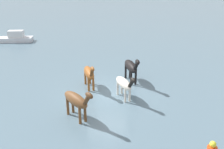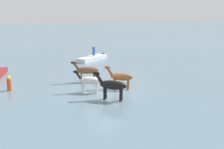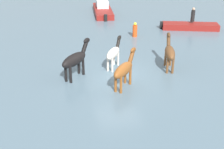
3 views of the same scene
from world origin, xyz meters
name	(u,v)px [view 1 (image 1 of 3)]	position (x,y,z in m)	size (l,w,h in m)	color
ground_plane	(106,92)	(0.00, 0.00, 0.00)	(217.23, 217.23, 0.00)	slate
horse_dark_mare	(131,67)	(-2.26, 0.42, 1.06)	(1.92, 2.11, 1.92)	black
horse_lead	(89,73)	(0.03, -1.24, 0.99)	(1.74, 2.02, 1.80)	brown
horse_gray_outer	(124,84)	(0.02, 1.31, 0.92)	(1.42, 2.00, 1.67)	silver
horse_pinto_flank	(77,100)	(3.14, 0.53, 1.02)	(1.02, 2.38, 1.85)	brown
boat_launch_far	(13,39)	(-4.14, -15.02, 0.31)	(3.58, 4.04, 1.33)	silver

